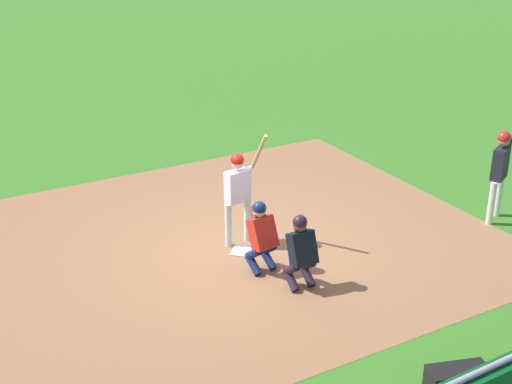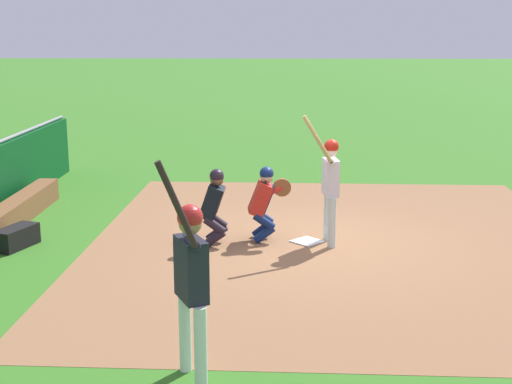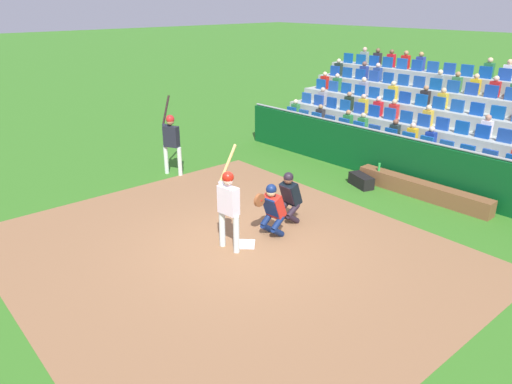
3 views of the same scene
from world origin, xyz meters
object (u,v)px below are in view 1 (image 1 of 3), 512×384
at_px(catcher_crouching, 261,232).
at_px(water_bottle_on_bench, 472,381).
at_px(home_plate_umpire, 301,249).
at_px(on_deck_batter, 501,165).
at_px(home_plate_marker, 244,251).
at_px(equipment_duffel_bag, 457,380).
at_px(batter_at_plate, 238,188).

relative_size(catcher_crouching, water_bottle_on_bench, 5.56).
height_order(home_plate_umpire, water_bottle_on_bench, home_plate_umpire).
relative_size(home_plate_umpire, on_deck_batter, 0.55).
distance_m(home_plate_marker, on_deck_batter, 5.28).
bearing_deg(home_plate_umpire, equipment_duffel_bag, -85.31).
relative_size(home_plate_marker, on_deck_batter, 0.19).
height_order(equipment_duffel_bag, on_deck_batter, on_deck_batter).
distance_m(home_plate_marker, equipment_duffel_bag, 4.84).
bearing_deg(home_plate_marker, home_plate_umpire, -83.96).
height_order(batter_at_plate, on_deck_batter, on_deck_batter).
height_order(water_bottle_on_bench, equipment_duffel_bag, water_bottle_on_bench).
xyz_separation_m(home_plate_umpire, equipment_duffel_bag, (0.27, -3.26, -0.54)).
bearing_deg(batter_at_plate, water_bottle_on_bench, -89.23).
distance_m(batter_at_plate, home_plate_umpire, 1.96).
bearing_deg(water_bottle_on_bench, home_plate_marker, 91.83).
bearing_deg(home_plate_umpire, on_deck_batter, 2.09).
bearing_deg(batter_at_plate, catcher_crouching, -99.51).
bearing_deg(catcher_crouching, on_deck_batter, -7.32).
distance_m(water_bottle_on_bench, equipment_duffel_bag, 0.64).
height_order(catcher_crouching, on_deck_batter, on_deck_batter).
relative_size(home_plate_marker, water_bottle_on_bench, 1.89).
bearing_deg(home_plate_marker, on_deck_batter, -15.56).
bearing_deg(on_deck_batter, water_bottle_on_bench, -140.99).
distance_m(batter_at_plate, catcher_crouching, 1.17).
relative_size(batter_at_plate, home_plate_umpire, 1.69).
distance_m(water_bottle_on_bench, on_deck_batter, 6.20).
bearing_deg(home_plate_umpire, water_bottle_on_bench, -89.94).
distance_m(home_plate_umpire, on_deck_batter, 4.82).
bearing_deg(water_bottle_on_bench, home_plate_umpire, 90.06).
distance_m(home_plate_umpire, water_bottle_on_bench, 3.71).
relative_size(batter_at_plate, on_deck_batter, 0.93).
xyz_separation_m(catcher_crouching, on_deck_batter, (5.05, -0.65, 0.45)).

